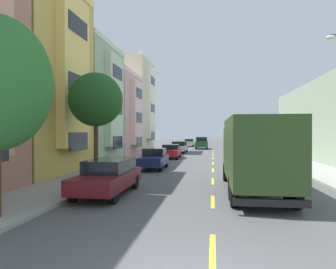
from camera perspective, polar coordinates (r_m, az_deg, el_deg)
name	(u,v)px	position (r m, az deg, el deg)	size (l,w,h in m)	color
ground_plane	(213,156)	(35.12, 8.31, -3.98)	(160.00, 160.00, 0.00)	#4C4C4F
sidewalk_left	(147,156)	(33.87, -3.82, -4.02)	(3.20, 120.00, 0.14)	#99968E
sidewalk_right	(283,158)	(33.87, 20.44, -4.05)	(3.20, 120.00, 0.14)	#99968E
lane_centerline_dashes	(213,161)	(29.64, 8.30, -4.78)	(0.14, 47.20, 0.01)	yellow
townhouse_third_sage	(44,106)	(29.87, -22.01, 4.90)	(13.47, 7.64, 10.48)	#99AD8E
townhouse_fourth_rose	(87,116)	(36.49, -14.69, 3.28)	(11.90, 7.64, 9.45)	#CC9E9E
townhouse_fifth_cream	(113,107)	(43.79, -10.18, 5.06)	(11.09, 7.64, 12.89)	beige
street_tree_second	(96,100)	(17.57, -13.19, 6.23)	(2.95, 2.95, 5.83)	#47331E
delivery_box_truck	(254,151)	(14.08, 15.65, -2.89)	(2.48, 8.19, 3.25)	#2D471E
parked_sedan_silver	(258,152)	(31.62, 16.32, -3.12)	(1.81, 4.50, 1.43)	#B2B5BA
parked_wagon_white	(179,147)	(40.52, 2.08, -2.26)	(1.96, 4.75, 1.50)	silver
parked_suv_charcoal	(250,147)	(37.52, 14.85, -2.20)	(1.97, 4.81, 1.93)	#333338
parked_wagon_burgundy	(108,176)	(13.70, -10.94, -7.46)	(1.83, 4.70, 1.50)	maroon
parked_sedan_champagne	(189,143)	(58.96, 3.94, -1.49)	(1.81, 4.50, 1.43)	tan
parked_wagon_orange	(237,143)	(58.19, 12.72, -1.46)	(1.95, 4.75, 1.50)	orange
parked_hatchback_navy	(154,159)	(22.54, -2.69, -4.49)	(1.77, 4.01, 1.50)	navy
parked_sedan_red	(171,151)	(31.71, 0.53, -3.09)	(1.89, 4.54, 1.43)	#AD1E1E
moving_forest_sedan	(202,143)	(50.31, 6.26, -1.54)	(1.95, 4.80, 1.93)	#194C28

